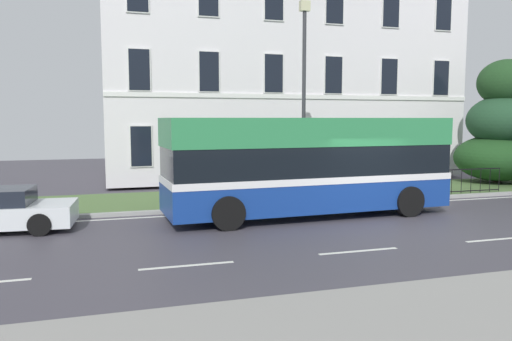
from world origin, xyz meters
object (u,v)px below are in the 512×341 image
object	(u,v)px
single_decker_bus	(308,165)
evergreen_tree	(501,130)
street_lamp_post	(304,87)
georgian_townhouse	(275,55)

from	to	relation	value
single_decker_bus	evergreen_tree	bearing A→B (deg)	17.81
single_decker_bus	street_lamp_post	distance (m)	3.90
evergreen_tree	street_lamp_post	world-z (taller)	street_lamp_post
georgian_townhouse	evergreen_tree	world-z (taller)	georgian_townhouse
georgian_townhouse	evergreen_tree	size ratio (longest dim) A/B	3.25
georgian_townhouse	evergreen_tree	bearing A→B (deg)	-40.65
single_decker_bus	street_lamp_post	bearing A→B (deg)	68.47
evergreen_tree	georgian_townhouse	bearing A→B (deg)	139.35
single_decker_bus	street_lamp_post	xyz separation A→B (m)	(0.95, 2.76, 2.58)
single_decker_bus	georgian_townhouse	bearing A→B (deg)	73.75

